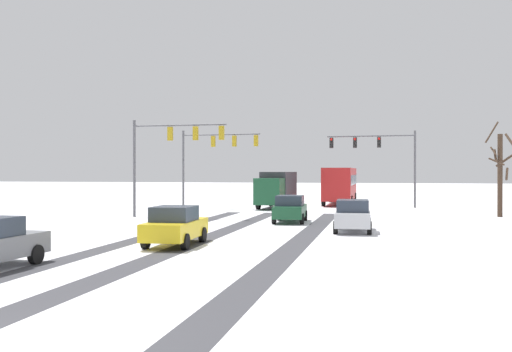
% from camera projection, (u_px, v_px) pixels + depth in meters
% --- Properties ---
extents(wheel_track_left_lane, '(1.02, 35.02, 0.01)m').
position_uv_depth(wheel_track_left_lane, '(141.00, 239.00, 26.21)').
color(wheel_track_left_lane, '#424247').
rests_on(wheel_track_left_lane, ground).
extents(wheel_track_right_lane, '(1.09, 35.02, 0.01)m').
position_uv_depth(wheel_track_right_lane, '(201.00, 240.00, 25.62)').
color(wheel_track_right_lane, '#424247').
rests_on(wheel_track_right_lane, ground).
extents(wheel_track_center, '(1.08, 35.02, 0.01)m').
position_uv_depth(wheel_track_center, '(299.00, 243.00, 24.72)').
color(wheel_track_center, '#424247').
rests_on(wheel_track_center, ground).
extents(sidewalk_kerb_right, '(4.00, 35.02, 0.12)m').
position_uv_depth(sidewalk_kerb_right, '(499.00, 251.00, 21.57)').
color(sidewalk_kerb_right, white).
rests_on(sidewalk_kerb_right, ground).
extents(traffic_signal_far_right, '(7.49, 0.62, 6.50)m').
position_uv_depth(traffic_signal_far_right, '(379.00, 151.00, 49.50)').
color(traffic_signal_far_right, '#56565B').
rests_on(traffic_signal_far_right, ground).
extents(traffic_signal_far_left, '(6.80, 0.73, 6.50)m').
position_uv_depth(traffic_signal_far_left, '(214.00, 150.00, 48.02)').
color(traffic_signal_far_left, '#56565B').
rests_on(traffic_signal_far_left, ground).
extents(traffic_signal_near_left, '(6.56, 0.53, 6.50)m').
position_uv_depth(traffic_signal_near_left, '(171.00, 145.00, 38.37)').
color(traffic_signal_near_left, '#56565B').
rests_on(traffic_signal_near_left, ground).
extents(car_dark_green_lead, '(1.98, 4.18, 1.62)m').
position_uv_depth(car_dark_green_lead, '(290.00, 209.00, 34.67)').
color(car_dark_green_lead, '#194C2D').
rests_on(car_dark_green_lead, ground).
extents(car_silver_second, '(1.93, 4.15, 1.62)m').
position_uv_depth(car_silver_second, '(353.00, 216.00, 29.26)').
color(car_silver_second, '#B7BABF').
rests_on(car_silver_second, ground).
extents(car_yellow_cab_third, '(1.94, 4.15, 1.62)m').
position_uv_depth(car_yellow_cab_third, '(175.00, 226.00, 23.78)').
color(car_yellow_cab_third, yellow).
rests_on(car_yellow_cab_third, ground).
extents(bus_oncoming, '(2.74, 11.02, 3.38)m').
position_uv_depth(bus_oncoming, '(340.00, 183.00, 54.50)').
color(bus_oncoming, '#B21E1E').
rests_on(bus_oncoming, ground).
extents(box_truck_delivery, '(2.51, 7.47, 3.02)m').
position_uv_depth(box_truck_delivery, '(277.00, 188.00, 48.74)').
color(box_truck_delivery, '#194C2D').
rests_on(box_truck_delivery, ground).
extents(bare_tree_sidewalk_far, '(1.85, 1.77, 6.47)m').
position_uv_depth(bare_tree_sidewalk_far, '(500.00, 172.00, 38.86)').
color(bare_tree_sidewalk_far, '#423023').
rests_on(bare_tree_sidewalk_far, ground).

